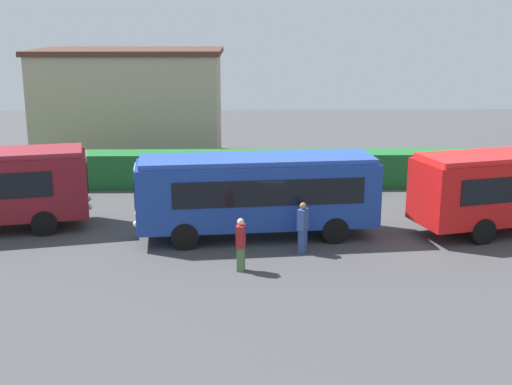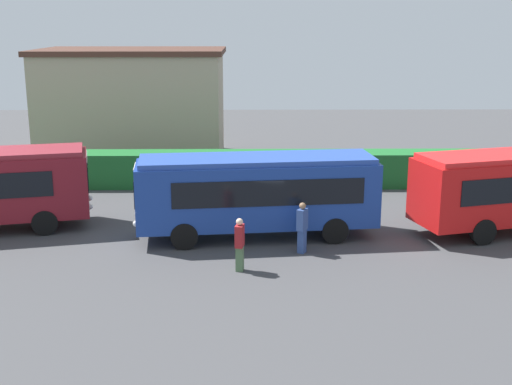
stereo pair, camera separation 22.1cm
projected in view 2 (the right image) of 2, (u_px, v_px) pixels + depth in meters
The scene contains 6 objects.
ground_plane at pixel (250, 237), 26.11m from camera, with size 76.21×76.21×0.00m, color #424244.
bus_blue at pixel (257, 191), 25.71m from camera, with size 9.33×3.44×3.15m.
person_center at pixel (240, 243), 22.40m from camera, with size 0.33×0.49×1.82m.
person_right at pixel (302, 226), 24.13m from camera, with size 0.44×0.51×1.87m.
hedge_row at pixel (250, 169), 34.00m from camera, with size 50.10×1.78×1.72m, color #1D632A.
depot_building at pixel (134, 105), 40.03m from camera, with size 10.73×7.18×6.50m.
Camera 2 is at (-0.01, -24.87, 8.14)m, focal length 47.55 mm.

